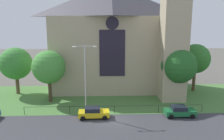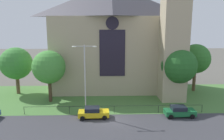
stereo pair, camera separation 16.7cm
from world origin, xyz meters
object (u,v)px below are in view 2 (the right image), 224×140
tree_left_far (16,64)px  parked_car_green (179,111)px  tree_left_near (49,67)px  parked_car_yellow (93,113)px  tree_right_far (196,59)px  streetlamp_near (85,72)px  tree_right_near (179,66)px  church_building (115,36)px

tree_left_far → parked_car_green: bearing=-24.1°
tree_left_far → tree_left_near: bearing=-34.4°
parked_car_yellow → parked_car_green: bearing=-1.2°
tree_right_far → streetlamp_near: (-19.85, -11.07, -0.05)m
tree_right_near → church_building: bearing=140.2°
tree_left_near → parked_car_yellow: size_ratio=2.00×
tree_left_near → tree_right_far: tree_right_far is taller
tree_left_near → church_building: bearing=35.4°
church_building → parked_car_yellow: 18.15m
tree_left_near → parked_car_green: bearing=-19.9°
church_building → tree_left_near: bearing=-144.6°
tree_right_far → parked_car_yellow: bearing=-146.2°
church_building → tree_left_far: church_building is taller
streetlamp_near → parked_car_green: (13.11, -1.36, -5.40)m
tree_left_near → streetlamp_near: (6.29, -5.65, 0.35)m
church_building → tree_left_far: (-18.14, -3.14, -4.66)m
streetlamp_near → church_building: bearing=70.3°
parked_car_green → tree_right_far: bearing=61.0°
church_building → tree_right_far: size_ratio=2.89×
tree_left_near → streetlamp_near: streetlamp_near is taller
tree_right_near → parked_car_green: size_ratio=2.11×
church_building → parked_car_yellow: bearing=-103.9°
church_building → tree_left_far: size_ratio=3.04×
parked_car_green → tree_right_near: bearing=74.6°
tree_right_near → parked_car_green: bearing=-104.8°
church_building → parked_car_yellow: church_building is taller
tree_right_near → tree_left_far: (-28.14, 5.20, -0.33)m
tree_left_near → parked_car_green: tree_left_near is taller
tree_right_far → parked_car_green: tree_right_far is taller
tree_right_near → parked_car_green: tree_right_near is taller
parked_car_yellow → church_building: bearing=74.6°
tree_right_far → parked_car_green: size_ratio=2.13×
tree_left_far → church_building: bearing=9.8°
streetlamp_near → tree_left_near: bearing=138.1°
tree_right_far → tree_left_near: bearing=-168.3°
tree_left_near → streetlamp_near: size_ratio=0.86×
tree_right_near → parked_car_yellow: 16.10m
tree_left_far → parked_car_yellow: (14.44, -11.86, -4.87)m
parked_car_yellow → tree_left_near: bearing=134.8°
parked_car_green → tree_left_far: bearing=155.4°
tree_left_far → parked_car_green: tree_left_far is taller
tree_right_near → tree_right_far: 7.69m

